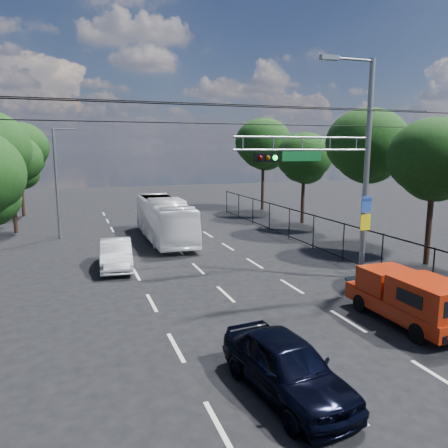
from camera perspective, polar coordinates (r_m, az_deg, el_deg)
name	(u,v)px	position (r m, az deg, el deg)	size (l,w,h in m)	color
ground	(341,401)	(11.34, 14.98, -21.42)	(120.00, 120.00, 0.00)	black
lane_markings	(188,259)	(23.36, -4.75, -4.56)	(6.12, 38.00, 0.01)	beige
signal_mast	(343,162)	(19.31, 15.32, 7.82)	(6.43, 0.39, 9.50)	slate
streetlight_left	(59,178)	(29.96, -20.75, 5.67)	(2.09, 0.22, 7.08)	slate
utility_wires	(219,112)	(17.72, -0.70, 14.45)	(22.00, 5.04, 0.74)	black
fence_right	(331,237)	(24.54, 13.79, -1.65)	(0.06, 34.03, 2.00)	black
tree_right_b	(434,164)	(23.92, 25.73, 7.09)	(4.50, 4.50, 7.31)	black
tree_right_c	(367,149)	(28.83, 18.17, 9.24)	(5.10, 5.10, 8.29)	black
tree_right_d	(304,161)	(34.47, 10.41, 8.14)	(4.32, 4.32, 7.02)	black
tree_right_e	(263,147)	(41.68, 5.16, 10.03)	(5.28, 5.28, 8.58)	black
tree_left_d	(11,164)	(33.14, -26.05, 7.00)	(4.20, 4.20, 6.83)	black
tree_left_e	(19,151)	(41.10, -25.19, 8.58)	(4.92, 4.92, 7.99)	black
red_pickup	(409,297)	(15.96, 22.96, -8.80)	(1.77, 4.70, 1.74)	black
navy_hatchback	(287,366)	(11.01, 8.17, -17.88)	(1.70, 4.23, 1.44)	black
white_bus	(164,219)	(28.22, -7.84, 0.70)	(2.28, 9.73, 2.71)	white
white_van	(116,254)	(22.06, -13.92, -3.85)	(1.47, 4.21, 1.39)	silver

